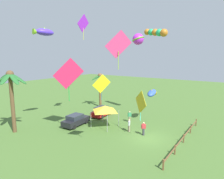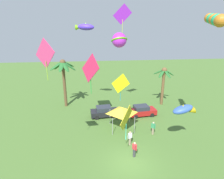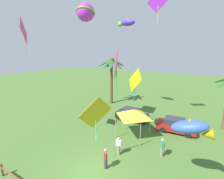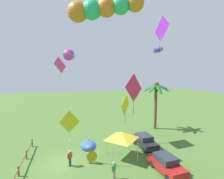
# 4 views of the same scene
# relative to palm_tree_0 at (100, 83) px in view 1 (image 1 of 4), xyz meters

# --- Properties ---
(ground_plane) EXTENTS (120.00, 120.00, 0.00)m
(ground_plane) POSITION_rel_palm_tree_0_xyz_m (-8.11, -13.03, -4.44)
(ground_plane) COLOR #476B2D
(palm_tree_0) EXTENTS (3.24, 3.27, 6.17)m
(palm_tree_0) POSITION_rel_palm_tree_0_xyz_m (0.00, 0.00, 0.00)
(palm_tree_0) COLOR brown
(palm_tree_0) RESTS_ON ground
(palm_tree_1) EXTENTS (3.87, 4.27, 7.53)m
(palm_tree_1) POSITION_rel_palm_tree_0_xyz_m (-15.53, 1.18, 1.34)
(palm_tree_1) COLOR brown
(palm_tree_1) RESTS_ON ground
(rail_fence) EXTENTS (12.58, 0.12, 0.95)m
(rail_fence) POSITION_rel_palm_tree_0_xyz_m (-6.98, -16.66, -3.84)
(rail_fence) COLOR brown
(rail_fence) RESTS_ON ground
(parked_car_0) EXTENTS (4.01, 1.97, 1.51)m
(parked_car_0) POSITION_rel_palm_tree_0_xyz_m (-9.71, -3.35, -3.69)
(parked_car_0) COLOR black
(parked_car_0) RESTS_ON ground
(parked_car_1) EXTENTS (4.05, 2.08, 1.51)m
(parked_car_1) POSITION_rel_palm_tree_0_xyz_m (-4.40, -3.66, -3.69)
(parked_car_1) COLOR #A51919
(parked_car_1) RESTS_ON ground
(spectator_0) EXTENTS (0.41, 0.46, 1.59)m
(spectator_0) POSITION_rel_palm_tree_0_xyz_m (-7.58, -12.24, -3.62)
(spectator_0) COLOR #38383D
(spectator_0) RESTS_ON ground
(spectator_1) EXTENTS (0.51, 0.36, 1.59)m
(spectator_1) POSITION_rel_palm_tree_0_xyz_m (-7.59, -10.32, -3.62)
(spectator_1) COLOR gray
(spectator_1) RESTS_ON ground
(spectator_2) EXTENTS (0.43, 0.43, 1.59)m
(spectator_2) POSITION_rel_palm_tree_0_xyz_m (-4.48, -8.63, -3.62)
(spectator_2) COLOR gray
(spectator_2) RESTS_ON ground
(festival_tent) EXTENTS (2.86, 2.86, 2.85)m
(festival_tent) POSITION_rel_palm_tree_0_xyz_m (-7.88, -6.87, -1.97)
(festival_tent) COLOR #9E9EA3
(festival_tent) RESTS_ON ground
(kite_ball_0) EXTENTS (1.52, 1.50, 1.15)m
(kite_ball_0) POSITION_rel_palm_tree_0_xyz_m (-9.15, -12.09, 6.42)
(kite_ball_0) COLOR #BF2AD9
(kite_diamond_1) EXTENTS (1.94, 1.51, 3.35)m
(kite_diamond_1) POSITION_rel_palm_tree_0_xyz_m (-8.03, -6.47, 1.22)
(kite_diamond_1) COLOR #CACC10
(kite_fish_2) EXTENTS (2.71, 1.70, 1.07)m
(kite_fish_2) POSITION_rel_palm_tree_0_xyz_m (-12.00, -0.67, 7.62)
(kite_fish_2) COLOR #5231E5
(kite_diamond_3) EXTENTS (2.16, 3.10, 5.18)m
(kite_diamond_3) POSITION_rel_palm_tree_0_xyz_m (-11.47, -4.17, 2.62)
(kite_diamond_3) COLOR #D12251
(kite_diamond_4) EXTENTS (1.66, 1.46, 3.02)m
(kite_diamond_4) POSITION_rel_palm_tree_0_xyz_m (-14.57, -13.17, 5.55)
(kite_diamond_4) COLOR #E33A7B
(kite_tube_5) EXTENTS (1.86, 3.88, 1.40)m
(kite_tube_5) POSITION_rel_palm_tree_0_xyz_m (-0.20, -10.40, 8.09)
(kite_tube_5) COLOR #BF6D1F
(kite_diamond_6) EXTENTS (1.50, 2.04, 3.45)m
(kite_diamond_6) POSITION_rel_palm_tree_0_xyz_m (-8.44, -12.21, -0.31)
(kite_diamond_6) COLOR gold
(kite_fish_7) EXTENTS (2.49, 1.17, 1.27)m
(kite_fish_7) POSITION_rel_palm_tree_0_xyz_m (-2.36, -10.98, -0.34)
(kite_fish_7) COLOR #3457B2
(kite_diamond_8) EXTENTS (2.43, 0.21, 3.39)m
(kite_diamond_8) POSITION_rel_palm_tree_0_xyz_m (-7.28, -2.90, 9.03)
(kite_diamond_8) COLOR purple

